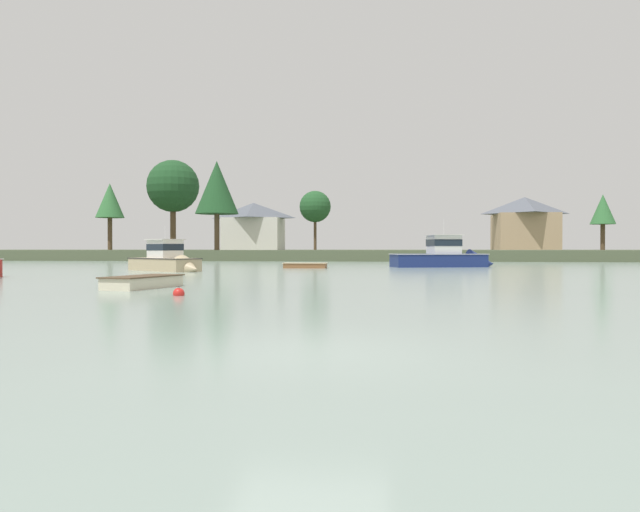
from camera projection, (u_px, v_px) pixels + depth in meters
name	position (u px, v px, depth m)	size (l,w,h in m)	color
ground_plane	(309.00, 351.00, 9.72)	(400.20, 400.20, 0.00)	gray
far_shore_bank	(382.00, 254.00, 95.79)	(180.09, 40.62, 1.40)	#4C563D
cruiser_navy	(449.00, 260.00, 53.89)	(9.58, 5.09, 5.29)	navy
dinghy_wood	(305.00, 266.00, 50.79)	(3.59, 1.66, 0.60)	brown
dinghy_cream	(143.00, 284.00, 25.18)	(2.41, 4.02, 0.70)	beige
cruiser_sand	(169.00, 264.00, 44.30)	(7.15, 6.20, 4.00)	tan
mooring_buoy_red	(179.00, 294.00, 21.17)	(0.40, 0.40, 0.45)	red
shore_tree_far_right	(217.00, 188.00, 81.09)	(5.69, 5.69, 11.72)	brown
shore_tree_far_left	(603.00, 210.00, 87.19)	(3.46, 3.46, 7.88)	brown
shore_tree_inland_c	(110.00, 201.00, 92.96)	(4.24, 4.24, 10.04)	brown
shore_tree_left	(315.00, 207.00, 92.24)	(4.70, 4.70, 8.83)	brown
shore_tree_center_left	(173.00, 187.00, 97.98)	(8.26, 8.26, 14.25)	brown
cottage_hillside	(525.00, 223.00, 100.67)	(10.06, 10.51, 8.60)	tan
cottage_near_water	(254.00, 226.00, 94.91)	(9.37, 7.23, 7.23)	silver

